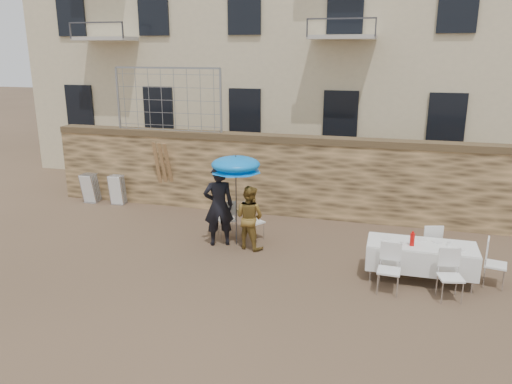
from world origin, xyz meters
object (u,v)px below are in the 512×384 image
(table_chair_front_right, at_px, (451,276))
(chair_stack_left, at_px, (93,186))
(banquet_table, at_px, (422,246))
(chair_stack_right, at_px, (120,189))
(umbrella, at_px, (236,167))
(couple_chair_right, at_px, (254,221))
(table_chair_back, at_px, (429,244))
(table_chair_front_left, at_px, (389,269))
(soda_bottle, at_px, (412,239))
(man_suit, at_px, (219,206))
(woman_dress, at_px, (249,217))
(couple_chair_left, at_px, (227,218))
(table_chair_side, at_px, (496,263))

(table_chair_front_right, bearing_deg, chair_stack_left, 146.70)
(banquet_table, height_order, table_chair_front_right, table_chair_front_right)
(chair_stack_right, bearing_deg, table_chair_front_right, -22.67)
(umbrella, height_order, couple_chair_right, umbrella)
(table_chair_back, distance_m, chair_stack_right, 9.04)
(table_chair_front_left, bearing_deg, umbrella, 159.35)
(chair_stack_left, bearing_deg, umbrella, -22.74)
(soda_bottle, height_order, chair_stack_left, soda_bottle)
(man_suit, distance_m, umbrella, 1.02)
(table_chair_front_right, height_order, chair_stack_right, table_chair_front_right)
(woman_dress, bearing_deg, chair_stack_left, -4.48)
(woman_dress, distance_m, couple_chair_right, 0.62)
(chair_stack_right, bearing_deg, chair_stack_left, 180.00)
(umbrella, height_order, banquet_table, umbrella)
(umbrella, xyz_separation_m, table_chair_front_right, (4.64, -1.56, -1.42))
(woman_dress, relative_size, couple_chair_left, 1.57)
(table_chair_side, bearing_deg, couple_chair_right, 88.92)
(soda_bottle, xyz_separation_m, table_chair_back, (0.40, 0.95, -0.43))
(soda_bottle, height_order, table_chair_back, soda_bottle)
(couple_chair_right, height_order, table_chair_front_right, same)
(couple_chair_right, distance_m, banquet_table, 4.05)
(umbrella, distance_m, chair_stack_right, 5.15)
(woman_dress, distance_m, banquet_table, 3.85)
(chair_stack_left, bearing_deg, table_chair_back, -13.02)
(man_suit, relative_size, woman_dress, 1.28)
(soda_bottle, relative_size, table_chair_front_left, 0.27)
(banquet_table, bearing_deg, table_chair_side, 4.09)
(table_chair_side, bearing_deg, table_chair_front_left, 124.38)
(couple_chair_left, relative_size, chair_stack_left, 1.04)
(couple_chair_right, bearing_deg, chair_stack_right, 14.96)
(couple_chair_right, relative_size, chair_stack_right, 1.04)
(man_suit, relative_size, table_chair_front_left, 2.01)
(table_chair_back, xyz_separation_m, chair_stack_right, (-8.76, 2.23, -0.02))
(umbrella, bearing_deg, table_chair_front_left, -23.72)
(man_suit, distance_m, banquet_table, 4.60)
(couple_chair_left, distance_m, banquet_table, 4.72)
(umbrella, xyz_separation_m, table_chair_front_left, (3.54, -1.56, -1.42))
(woman_dress, bearing_deg, man_suit, 17.85)
(man_suit, relative_size, table_chair_back, 2.01)
(table_chair_front_left, height_order, table_chair_side, same)
(table_chair_front_left, relative_size, chair_stack_right, 1.04)
(man_suit, height_order, table_chair_back, man_suit)
(chair_stack_left, relative_size, chair_stack_right, 1.00)
(man_suit, xyz_separation_m, table_chair_front_left, (3.94, -1.46, -0.49))
(woman_dress, relative_size, soda_bottle, 5.79)
(couple_chair_right, distance_m, chair_stack_right, 5.04)
(couple_chair_right, height_order, table_chair_back, same)
(woman_dress, relative_size, chair_stack_right, 1.64)
(banquet_table, distance_m, chair_stack_right, 9.08)
(chair_stack_left, bearing_deg, banquet_table, -17.79)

